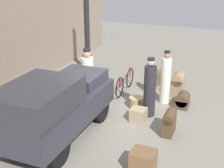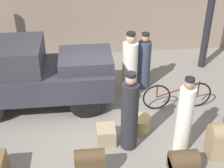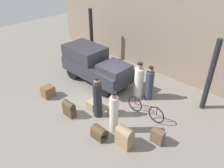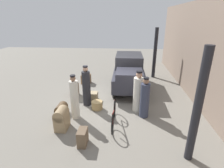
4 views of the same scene
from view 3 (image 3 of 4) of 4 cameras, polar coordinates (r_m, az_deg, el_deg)
name	(u,v)px [view 3 (image 3 of 4)]	position (r m, az deg, el deg)	size (l,w,h in m)	color
ground_plane	(106,102)	(10.14, -1.60, -4.60)	(30.00, 30.00, 0.00)	gray
station_building_facade	(160,34)	(12.02, 12.40, 12.76)	(16.00, 0.15, 4.50)	gray
canopy_pillar_left	(91,36)	(13.51, -5.39, 12.46)	(0.22, 0.22, 3.18)	black
canopy_pillar_right	(210,76)	(9.77, 24.27, 1.84)	(0.22, 0.22, 3.18)	black
truck	(94,64)	(11.33, -4.66, 5.25)	(3.82, 1.60, 1.77)	black
bicycle	(145,109)	(9.20, 8.68, -6.44)	(1.81, 0.04, 0.77)	black
wicker_basket	(113,110)	(9.35, 0.16, -6.79)	(0.48, 0.48, 0.36)	tan
conductor_in_dark_uniform	(139,82)	(10.10, 7.00, 0.53)	(0.41, 0.41, 1.78)	silver
porter_lifting_near_truck	(97,99)	(8.87, -3.81, -3.89)	(0.36, 0.36, 1.84)	#232328
porter_standing_middle	(114,114)	(8.13, 0.49, -7.80)	(0.33, 0.33, 1.78)	silver
porter_carrying_trunk	(149,84)	(10.09, 9.74, -0.12)	(0.36, 0.36, 1.66)	#33384C
suitcase_black_upright	(69,108)	(9.33, -11.16, -6.20)	(0.58, 0.28, 0.68)	#4C3823
suitcase_small_leather	(158,136)	(8.24, 11.82, -13.27)	(0.47, 0.27, 0.53)	brown
trunk_wicker_pale	(93,105)	(9.64, -4.90, -5.43)	(0.41, 0.45, 0.40)	#9E8966
trunk_large_brown	(125,136)	(7.86, 3.34, -13.46)	(0.58, 0.40, 0.81)	#937A56
suitcase_tan_flat	(48,92)	(10.78, -16.36, -1.91)	(0.48, 0.54, 0.53)	brown
trunk_barrel_dark	(99,133)	(8.27, -3.36, -12.58)	(0.56, 0.39, 0.49)	#4C3823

